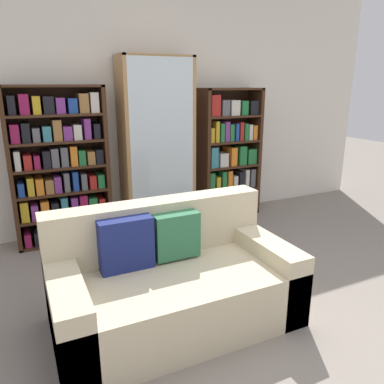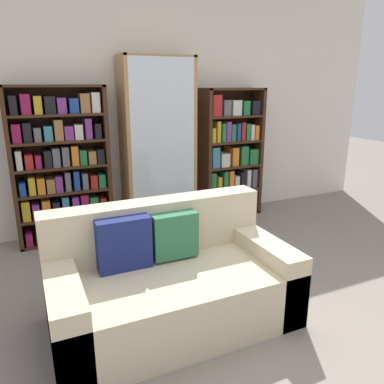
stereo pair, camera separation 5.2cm
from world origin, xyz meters
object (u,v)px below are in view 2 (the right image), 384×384
display_cabinet (158,145)px  wine_bottle (249,238)px  bookshelf_right (230,155)px  couch (170,283)px  bookshelf_left (62,168)px

display_cabinet → wine_bottle: display_cabinet is taller
wine_bottle → bookshelf_right: bearing=70.3°
bookshelf_right → couch: bearing=-130.0°
bookshelf_left → bookshelf_right: (1.98, 0.00, -0.02)m
couch → bookshelf_right: bookshelf_right is taller
bookshelf_right → wine_bottle: (-0.38, -1.07, -0.62)m
bookshelf_left → display_cabinet: 1.05m
bookshelf_left → wine_bottle: bookshelf_left is taller
couch → display_cabinet: display_cabinet is taller
display_cabinet → bookshelf_right: 0.96m
bookshelf_left → display_cabinet: display_cabinet is taller
bookshelf_left → bookshelf_right: 1.98m
couch → bookshelf_left: bookshelf_left is taller
wine_bottle → bookshelf_left: bearing=146.3°
bookshelf_left → display_cabinet: size_ratio=0.84×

